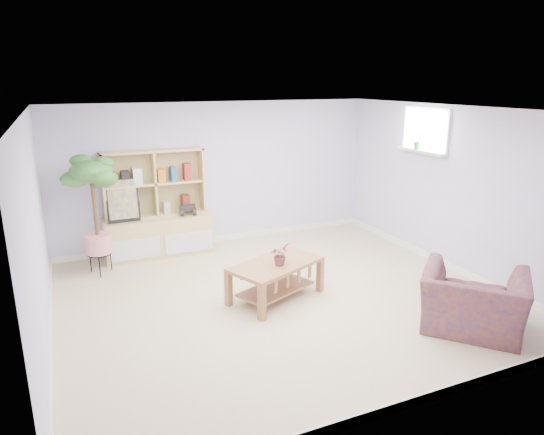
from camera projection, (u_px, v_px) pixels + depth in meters
name	position (u px, v px, depth m)	size (l,w,h in m)	color
floor	(280.00, 297.00, 6.35)	(5.50, 5.00, 0.01)	tan
ceiling	(280.00, 110.00, 5.69)	(5.50, 5.00, 0.01)	white
walls	(280.00, 208.00, 6.02)	(5.51, 5.01, 2.40)	#D1CCFF
baseboard	(280.00, 293.00, 6.34)	(5.50, 5.00, 0.10)	white
window	(426.00, 130.00, 7.39)	(0.10, 0.98, 0.68)	silver
window_sill	(421.00, 151.00, 7.45)	(0.14, 1.00, 0.04)	white
storage_unit	(157.00, 204.00, 7.66)	(1.69, 0.57, 1.69)	tan
poster	(123.00, 201.00, 7.38)	(0.48, 0.11, 0.67)	yellow
toy_truck	(188.00, 209.00, 7.82)	(0.35, 0.24, 0.19)	black
coffee_table	(276.00, 281.00, 6.24)	(1.20, 0.65, 0.49)	#8D5B3E
table_plant	(280.00, 255.00, 6.08)	(0.24, 0.21, 0.27)	#1B5418
floor_tree	(96.00, 216.00, 6.88)	(0.64, 0.64, 1.74)	#296622
armchair	(474.00, 298.00, 5.39)	(1.09, 0.95, 0.81)	navy
sill_plant	(418.00, 141.00, 7.49)	(0.14, 0.11, 0.25)	#296622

